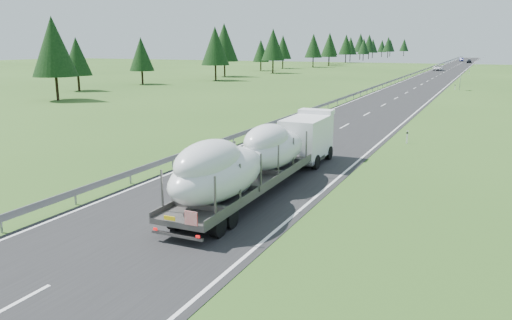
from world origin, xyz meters
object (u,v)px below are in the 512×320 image
at_px(distant_van, 438,68).
at_px(distant_car_dark, 469,61).
at_px(boat_truck, 260,155).
at_px(distant_car_blue, 461,60).
at_px(highway_sign, 460,79).

distance_m(distant_van, distant_car_dark, 67.58).
bearing_deg(boat_truck, distant_van, 91.81).
distance_m(boat_truck, distant_car_blue, 218.38).
relative_size(distant_van, distant_car_blue, 1.27).
xyz_separation_m(boat_truck, distant_car_blue, (-2.95, 218.36, -1.18)).
distance_m(boat_truck, distant_van, 130.96).
bearing_deg(distant_car_blue, boat_truck, -94.72).
bearing_deg(distant_car_blue, distant_car_dark, -84.21).
height_order(highway_sign, distant_van, highway_sign).
bearing_deg(distant_car_dark, distant_van, -97.22).
distance_m(distant_van, distant_car_blue, 87.48).
bearing_deg(boat_truck, distant_car_dark, 89.69).
bearing_deg(highway_sign, distant_car_dark, 91.92).
distance_m(distant_car_dark, distant_car_blue, 20.48).
xyz_separation_m(highway_sign, distant_car_blue, (-8.43, 151.94, -1.04)).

